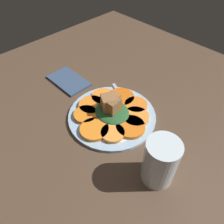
{
  "coord_description": "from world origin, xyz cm",
  "views": [
    {
      "loc": [
        -33.3,
        32.65,
        52.1
      ],
      "look_at": [
        0.0,
        0.0,
        4.1
      ],
      "focal_mm": 35.0,
      "sensor_mm": 36.0,
      "label": 1
    }
  ],
  "objects": [
    {
      "name": "table_slab",
      "position": [
        0.0,
        0.0,
        1.0
      ],
      "size": [
        120.0,
        120.0,
        2.0
      ],
      "primitive_type": "cube",
      "color": "#4C3828",
      "rests_on": "ground"
    },
    {
      "name": "plate",
      "position": [
        0.0,
        0.0,
        2.52
      ],
      "size": [
        27.15,
        27.15,
        1.05
      ],
      "color": "#99B7D1",
      "rests_on": "table_slab"
    },
    {
      "name": "carrot_slice_0",
      "position": [
        -1.04,
        8.17,
        3.61
      ],
      "size": [
        8.39,
        8.39,
        1.02
      ],
      "primitive_type": "cylinder",
      "color": "orange",
      "rests_on": "plate"
    },
    {
      "name": "carrot_slice_1",
      "position": [
        -5.71,
        5.34,
        3.61
      ],
      "size": [
        6.85,
        6.85,
        1.02
      ],
      "primitive_type": "cylinder",
      "color": "#F99438",
      "rests_on": "plate"
    },
    {
      "name": "carrot_slice_2",
      "position": [
        -7.67,
        -0.09,
        3.61
      ],
      "size": [
        8.64,
        8.64,
        1.02
      ],
      "primitive_type": "cylinder",
      "color": "orange",
      "rests_on": "plate"
    },
    {
      "name": "carrot_slice_3",
      "position": [
        -6.14,
        -4.08,
        3.61
      ],
      "size": [
        8.07,
        8.07,
        1.02
      ],
      "primitive_type": "cylinder",
      "color": "orange",
      "rests_on": "plate"
    },
    {
      "name": "carrot_slice_4",
      "position": [
        -2.78,
        -7.96,
        3.61
      ],
      "size": [
        7.26,
        7.26,
        1.02
      ],
      "primitive_type": "cylinder",
      "color": "orange",
      "rests_on": "plate"
    },
    {
      "name": "carrot_slice_5",
      "position": [
        3.12,
        -7.23,
        3.61
      ],
      "size": [
        8.78,
        8.78,
        1.02
      ],
      "primitive_type": "cylinder",
      "color": "#D66114",
      "rests_on": "plate"
    },
    {
      "name": "carrot_slice_6",
      "position": [
        7.38,
        -3.18,
        3.61
      ],
      "size": [
        7.84,
        7.84,
        1.02
      ],
      "primitive_type": "cylinder",
      "color": "orange",
      "rests_on": "plate"
    },
    {
      "name": "carrot_slice_7",
      "position": [
        7.09,
        2.1,
        3.61
      ],
      "size": [
        8.33,
        8.33,
        1.02
      ],
      "primitive_type": "cylinder",
      "color": "orange",
      "rests_on": "plate"
    },
    {
      "name": "carrot_slice_8",
      "position": [
        5.24,
        6.18,
        3.61
      ],
      "size": [
        7.35,
        7.35,
        1.02
      ],
      "primitive_type": "cylinder",
      "color": "orange",
      "rests_on": "plate"
    },
    {
      "name": "center_pile",
      "position": [
        0.45,
        -0.24,
        5.56
      ],
      "size": [
        11.06,
        9.95,
        6.36
      ],
      "color": "#235128",
      "rests_on": "plate"
    },
    {
      "name": "fork",
      "position": [
        0.54,
        -6.63,
        3.3
      ],
      "size": [
        19.08,
        9.33,
        0.4
      ],
      "rotation": [
        0.0,
        0.0,
        -0.4
      ],
      "color": "#B2B2B7",
      "rests_on": "plate"
    },
    {
      "name": "water_glass",
      "position": [
        -22.07,
        6.28,
        8.47
      ],
      "size": [
        7.92,
        7.92,
        12.94
      ],
      "color": "silver",
      "rests_on": "table_slab"
    },
    {
      "name": "napkin",
      "position": [
        23.94,
        -0.98,
        2.4
      ],
      "size": [
        15.59,
        9.35,
        0.8
      ],
      "color": "#334766",
      "rests_on": "table_slab"
    }
  ]
}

